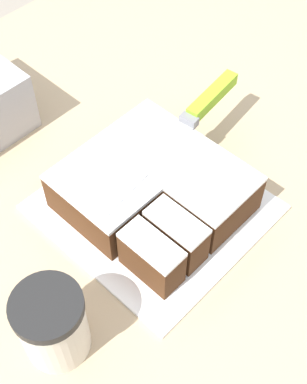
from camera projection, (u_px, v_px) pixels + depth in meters
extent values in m
plane|color=#9E9384|center=(152.00, 370.00, 1.66)|extent=(8.00, 8.00, 0.00)
cube|color=tan|center=(152.00, 302.00, 1.28)|extent=(1.40, 1.10, 0.96)
cube|color=white|center=(154.00, 207.00, 0.86)|extent=(0.30, 0.32, 0.01)
cube|color=#472814|center=(131.00, 176.00, 0.85)|extent=(0.23, 0.15, 0.07)
cube|color=white|center=(130.00, 161.00, 0.82)|extent=(0.23, 0.15, 0.01)
cube|color=#472814|center=(213.00, 199.00, 0.82)|extent=(0.12, 0.10, 0.07)
cube|color=white|center=(216.00, 184.00, 0.79)|extent=(0.12, 0.10, 0.01)
cube|color=#472814|center=(151.00, 259.00, 0.76)|extent=(0.04, 0.09, 0.07)
cube|color=white|center=(151.00, 245.00, 0.73)|extent=(0.04, 0.09, 0.01)
cube|color=#472814|center=(176.00, 237.00, 0.78)|extent=(0.04, 0.09, 0.07)
cube|color=white|center=(177.00, 222.00, 0.75)|extent=(0.04, 0.09, 0.01)
cube|color=silver|center=(149.00, 163.00, 0.81)|extent=(0.23, 0.05, 0.00)
cube|color=slate|center=(189.00, 120.00, 0.86)|extent=(0.02, 0.03, 0.02)
cube|color=#8CCC26|center=(212.00, 96.00, 0.89)|extent=(0.12, 0.04, 0.02)
cylinder|color=beige|center=(54.00, 327.00, 0.68)|extent=(0.09, 0.09, 0.10)
cylinder|color=black|center=(46.00, 307.00, 0.64)|extent=(0.09, 0.09, 0.01)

